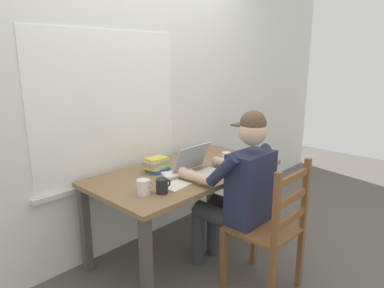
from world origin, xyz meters
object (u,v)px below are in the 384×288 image
seated_person (238,187)px  wooden_chair (271,229)px  laptop (201,168)px  book_stack_main (157,165)px  coffee_mug_spare (144,187)px  coffee_mug_dark (162,186)px  desk (187,180)px  coffee_mug_white (226,157)px  computer_mouse (232,166)px

seated_person → wooden_chair: (-0.00, -0.28, -0.22)m
laptop → book_stack_main: laptop is taller
laptop → coffee_mug_spare: laptop is taller
laptop → book_stack_main: bearing=119.9°
wooden_chair → coffee_mug_dark: bearing=131.6°
desk → coffee_mug_spare: size_ratio=12.36×
seated_person → book_stack_main: 0.66m
coffee_mug_dark → coffee_mug_spare: bearing=144.1°
coffee_mug_white → desk: bearing=164.8°
computer_mouse → coffee_mug_white: coffee_mug_white is taller
wooden_chair → computer_mouse: wooden_chair is taller
computer_mouse → coffee_mug_dark: size_ratio=0.85×
desk → wooden_chair: (0.03, -0.76, -0.17)m
desk → laptop: (-0.01, -0.15, 0.13)m
computer_mouse → desk: bearing=140.2°
coffee_mug_spare → book_stack_main: 0.47m
coffee_mug_white → laptop: bearing=-172.3°
laptop → coffee_mug_dark: 0.45m
coffee_mug_spare → book_stack_main: bearing=38.3°
laptop → computer_mouse: 0.30m
coffee_mug_white → coffee_mug_dark: size_ratio=0.96×
coffee_mug_dark → coffee_mug_spare: (-0.10, 0.07, 0.00)m
coffee_mug_white → coffee_mug_spare: size_ratio=0.91×
wooden_chair → seated_person: bearing=90.0°
coffee_mug_dark → laptop: bearing=7.8°
laptop → coffee_mug_spare: size_ratio=2.67×
computer_mouse → coffee_mug_spare: coffee_mug_spare is taller
wooden_chair → coffee_mug_white: 0.80m
coffee_mug_spare → seated_person: bearing=-29.9°
wooden_chair → coffee_mug_spare: bearing=133.3°
computer_mouse → book_stack_main: (-0.46, 0.38, 0.04)m
book_stack_main → laptop: bearing=-60.1°
desk → computer_mouse: (0.28, -0.23, 0.10)m
wooden_chair → computer_mouse: size_ratio=9.38×
coffee_mug_dark → desk: bearing=25.5°
coffee_mug_dark → coffee_mug_spare: 0.12m
wooden_chair → coffee_mug_white: (0.35, 0.65, 0.29)m
wooden_chair → coffee_mug_white: size_ratio=8.33×
computer_mouse → book_stack_main: book_stack_main is taller
book_stack_main → desk: bearing=-39.3°
seated_person → coffee_mug_spare: bearing=150.1°
computer_mouse → coffee_mug_white: bearing=53.6°
coffee_mug_spare → book_stack_main: size_ratio=0.59×
wooden_chair → coffee_mug_dark: wooden_chair is taller
coffee_mug_dark → book_stack_main: size_ratio=0.56×
seated_person → desk: bearing=93.4°
seated_person → coffee_mug_spare: seated_person is taller
laptop → book_stack_main: 0.35m
desk → coffee_mug_dark: coffee_mug_dark is taller
desk → computer_mouse: size_ratio=15.28×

